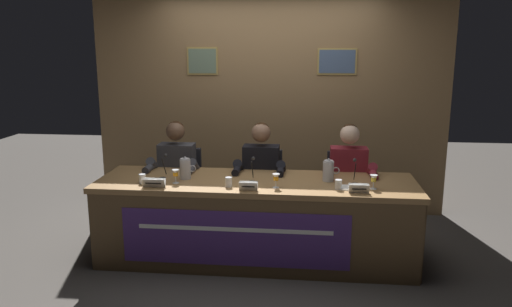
# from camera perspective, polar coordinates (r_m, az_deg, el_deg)

# --- Properties ---
(ground_plane) EXTENTS (12.00, 12.00, 0.00)m
(ground_plane) POSITION_cam_1_polar(r_m,az_deg,el_deg) (4.78, 0.00, -11.87)
(ground_plane) COLOR #4C4742
(wall_back_panelled) EXTENTS (4.10, 0.14, 2.60)m
(wall_back_panelled) POSITION_cam_1_polar(r_m,az_deg,el_deg) (5.84, 1.51, 5.90)
(wall_back_panelled) COLOR #937047
(wall_back_panelled) RESTS_ON ground_plane
(conference_table) EXTENTS (2.90, 0.85, 0.76)m
(conference_table) POSITION_cam_1_polar(r_m,az_deg,el_deg) (4.49, -0.20, -6.47)
(conference_table) COLOR olive
(conference_table) RESTS_ON ground_plane
(chair_left) EXTENTS (0.44, 0.44, 0.89)m
(chair_left) POSITION_cam_1_polar(r_m,az_deg,el_deg) (5.34, -8.62, -4.45)
(chair_left) COLOR black
(chair_left) RESTS_ON ground_plane
(panelist_left) EXTENTS (0.51, 0.48, 1.22)m
(panelist_left) POSITION_cam_1_polar(r_m,az_deg,el_deg) (5.08, -9.28, -2.11)
(panelist_left) COLOR black
(panelist_left) RESTS_ON ground_plane
(nameplate_left) EXTENTS (0.20, 0.06, 0.08)m
(nameplate_left) POSITION_cam_1_polar(r_m,az_deg,el_deg) (4.38, -11.66, -3.32)
(nameplate_left) COLOR white
(nameplate_left) RESTS_ON conference_table
(juice_glass_left) EXTENTS (0.06, 0.06, 0.12)m
(juice_glass_left) POSITION_cam_1_polar(r_m,az_deg,el_deg) (4.46, -9.23, -2.32)
(juice_glass_left) COLOR white
(juice_glass_left) RESTS_ON conference_table
(water_cup_left) EXTENTS (0.06, 0.06, 0.08)m
(water_cup_left) POSITION_cam_1_polar(r_m,az_deg,el_deg) (4.53, -12.93, -2.90)
(water_cup_left) COLOR silver
(water_cup_left) RESTS_ON conference_table
(microphone_left) EXTENTS (0.06, 0.17, 0.22)m
(microphone_left) POSITION_cam_1_polar(r_m,az_deg,el_deg) (4.64, -10.59, -1.95)
(microphone_left) COLOR black
(microphone_left) RESTS_ON conference_table
(chair_center) EXTENTS (0.44, 0.44, 0.89)m
(chair_center) POSITION_cam_1_polar(r_m,az_deg,el_deg) (5.19, 0.71, -4.79)
(chair_center) COLOR black
(chair_center) RESTS_ON ground_plane
(panelist_center) EXTENTS (0.51, 0.48, 1.22)m
(panelist_center) POSITION_cam_1_polar(r_m,az_deg,el_deg) (4.93, 0.50, -2.41)
(panelist_center) COLOR black
(panelist_center) RESTS_ON ground_plane
(nameplate_center) EXTENTS (0.16, 0.06, 0.08)m
(nameplate_center) POSITION_cam_1_polar(r_m,az_deg,el_deg) (4.20, -0.88, -3.76)
(nameplate_center) COLOR white
(nameplate_center) RESTS_ON conference_table
(juice_glass_center) EXTENTS (0.06, 0.06, 0.12)m
(juice_glass_center) POSITION_cam_1_polar(r_m,az_deg,el_deg) (4.27, 2.31, -2.84)
(juice_glass_center) COLOR white
(juice_glass_center) RESTS_ON conference_table
(water_cup_center) EXTENTS (0.06, 0.06, 0.08)m
(water_cup_center) POSITION_cam_1_polar(r_m,az_deg,el_deg) (4.32, -3.17, -3.35)
(water_cup_center) COLOR silver
(water_cup_center) RESTS_ON conference_table
(microphone_center) EXTENTS (0.06, 0.17, 0.22)m
(microphone_center) POSITION_cam_1_polar(r_m,az_deg,el_deg) (4.44, -0.45, -2.39)
(microphone_center) COLOR black
(microphone_center) RESTS_ON conference_table
(chair_right) EXTENTS (0.44, 0.44, 0.89)m
(chair_right) POSITION_cam_1_polar(r_m,az_deg,el_deg) (5.19, 10.31, -5.01)
(chair_right) COLOR black
(chair_right) RESTS_ON ground_plane
(panelist_right) EXTENTS (0.51, 0.48, 1.22)m
(panelist_right) POSITION_cam_1_polar(r_m,az_deg,el_deg) (4.92, 10.60, -2.64)
(panelist_right) COLOR black
(panelist_right) RESTS_ON ground_plane
(nameplate_right) EXTENTS (0.17, 0.06, 0.08)m
(nameplate_right) POSITION_cam_1_polar(r_m,az_deg,el_deg) (4.22, 11.75, -3.95)
(nameplate_right) COLOR white
(nameplate_right) RESTS_ON conference_table
(juice_glass_right) EXTENTS (0.06, 0.06, 0.12)m
(juice_glass_right) POSITION_cam_1_polar(r_m,az_deg,el_deg) (4.35, 13.38, -2.90)
(juice_glass_right) COLOR white
(juice_glass_right) RESTS_ON conference_table
(water_cup_right) EXTENTS (0.06, 0.06, 0.08)m
(water_cup_right) POSITION_cam_1_polar(r_m,az_deg,el_deg) (4.29, 9.46, -3.60)
(water_cup_right) COLOR silver
(water_cup_right) RESTS_ON conference_table
(microphone_right) EXTENTS (0.06, 0.17, 0.22)m
(microphone_right) POSITION_cam_1_polar(r_m,az_deg,el_deg) (4.46, 11.31, -2.56)
(microphone_right) COLOR black
(microphone_right) RESTS_ON conference_table
(water_pitcher_left_side) EXTENTS (0.15, 0.10, 0.21)m
(water_pitcher_left_side) POSITION_cam_1_polar(r_m,az_deg,el_deg) (4.59, -8.12, -1.74)
(water_pitcher_left_side) COLOR silver
(water_pitcher_left_side) RESTS_ON conference_table
(water_pitcher_right_side) EXTENTS (0.15, 0.10, 0.21)m
(water_pitcher_right_side) POSITION_cam_1_polar(r_m,az_deg,el_deg) (4.52, 8.33, -1.98)
(water_pitcher_right_side) COLOR silver
(water_pitcher_right_side) RESTS_ON conference_table
(document_stack_right) EXTENTS (0.22, 0.16, 0.01)m
(document_stack_right) POSITION_cam_1_polar(r_m,az_deg,el_deg) (4.35, 10.93, -3.87)
(document_stack_right) COLOR white
(document_stack_right) RESTS_ON conference_table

